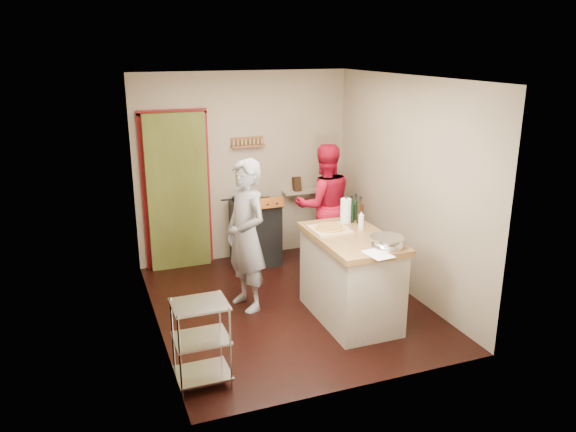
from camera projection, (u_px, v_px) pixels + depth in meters
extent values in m
plane|color=black|center=(289.00, 305.00, 6.58)|extent=(3.50, 3.50, 0.00)
cube|color=gray|center=(244.00, 167.00, 7.77)|extent=(3.00, 0.04, 2.60)
cube|color=#565B23|center=(176.00, 190.00, 7.56)|extent=(0.80, 0.40, 2.10)
cube|color=maroon|center=(145.00, 194.00, 7.36)|extent=(0.06, 0.06, 2.10)
cube|color=maroon|center=(207.00, 188.00, 7.64)|extent=(0.06, 0.06, 2.10)
cube|color=maroon|center=(172.00, 112.00, 7.19)|extent=(0.90, 0.06, 0.06)
cube|color=brown|center=(248.00, 146.00, 7.65)|extent=(0.46, 0.09, 0.03)
cube|color=brown|center=(247.00, 141.00, 7.67)|extent=(0.46, 0.02, 0.12)
cube|color=olive|center=(248.00, 142.00, 7.63)|extent=(0.42, 0.04, 0.07)
cube|color=gray|center=(310.00, 191.00, 8.11)|extent=(0.80, 0.18, 0.04)
cube|color=black|center=(297.00, 184.00, 8.01)|extent=(0.10, 0.14, 0.22)
cube|color=gray|center=(151.00, 212.00, 5.70)|extent=(0.04, 3.50, 2.60)
cube|color=gray|center=(406.00, 187.00, 6.71)|extent=(0.04, 3.50, 2.60)
cube|color=white|center=(289.00, 77.00, 5.82)|extent=(3.00, 3.50, 0.02)
cube|color=black|center=(255.00, 235.00, 7.76)|extent=(0.60, 0.55, 0.80)
cube|color=black|center=(255.00, 205.00, 7.64)|extent=(0.60, 0.55, 0.06)
cube|color=brown|center=(261.00, 204.00, 7.36)|extent=(0.60, 0.15, 0.17)
cylinder|color=black|center=(242.00, 199.00, 7.68)|extent=(0.26, 0.26, 0.05)
cylinder|color=silver|center=(180.00, 358.00, 4.73)|extent=(0.02, 0.02, 0.80)
cylinder|color=silver|center=(231.00, 349.00, 4.87)|extent=(0.02, 0.02, 0.80)
cylinder|color=silver|center=(173.00, 338.00, 5.05)|extent=(0.02, 0.02, 0.80)
cylinder|color=silver|center=(221.00, 330.00, 5.20)|extent=(0.02, 0.02, 0.80)
cube|color=silver|center=(203.00, 373.00, 5.05)|extent=(0.48, 0.40, 0.02)
cube|color=silver|center=(201.00, 338.00, 4.95)|extent=(0.48, 0.40, 0.02)
cube|color=silver|center=(199.00, 304.00, 4.85)|extent=(0.48, 0.40, 0.02)
cube|color=#BBB59F|center=(350.00, 280.00, 6.15)|extent=(0.70, 1.23, 0.91)
cube|color=olive|center=(352.00, 238.00, 6.01)|extent=(0.76, 1.29, 0.06)
cube|color=#D1B67F|center=(330.00, 230.00, 6.15)|extent=(0.40, 0.40, 0.02)
cylinder|color=gold|center=(330.00, 227.00, 6.14)|extent=(0.32, 0.32, 0.02)
ellipsoid|color=silver|center=(387.00, 242.00, 5.63)|extent=(0.35, 0.35, 0.11)
cylinder|color=white|center=(346.00, 211.00, 6.39)|extent=(0.12, 0.12, 0.28)
cylinder|color=silver|center=(361.00, 222.00, 6.16)|extent=(0.06, 0.06, 0.17)
cube|color=white|center=(378.00, 254.00, 5.46)|extent=(0.24, 0.32, 0.00)
cylinder|color=black|center=(355.00, 207.00, 6.50)|extent=(0.08, 0.08, 0.31)
cylinder|color=black|center=(360.00, 210.00, 6.37)|extent=(0.08, 0.08, 0.31)
cylinder|color=black|center=(351.00, 209.00, 6.40)|extent=(0.08, 0.08, 0.31)
imported|color=#BCBCC1|center=(246.00, 236.00, 6.30)|extent=(0.57, 0.73, 1.74)
imported|color=#B60C25|center=(324.00, 205.00, 7.62)|extent=(0.88, 0.72, 1.68)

